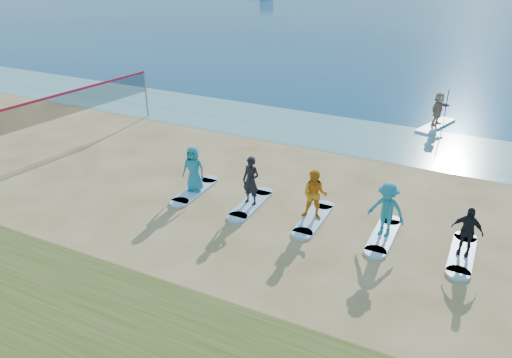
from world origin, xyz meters
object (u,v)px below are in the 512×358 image
at_px(paddleboarder, 438,109).
at_px(student_1, 251,181).
at_px(volleyball_net, 73,102).
at_px(paddleboard, 436,126).
at_px(surfboard_2, 313,219).
at_px(surfboard_3, 383,236).
at_px(student_3, 387,210).
at_px(surfboard_4, 462,255).
at_px(student_0, 194,169).
at_px(student_2, 315,195).
at_px(surfboard_1, 251,204).
at_px(student_4, 467,231).
at_px(surfboard_0, 195,191).

distance_m(paddleboarder, student_1, 12.56).
distance_m(volleyball_net, paddleboard, 17.83).
bearing_deg(paddleboarder, surfboard_2, -170.54).
distance_m(paddleboard, student_1, 12.59).
bearing_deg(student_1, surfboard_3, 7.78).
distance_m(surfboard_2, student_3, 2.58).
bearing_deg(paddleboard, surfboard_3, -70.72).
bearing_deg(surfboard_4, student_3, 180.00).
distance_m(student_0, surfboard_4, 9.62).
bearing_deg(surfboard_4, surfboard_3, 180.00).
bearing_deg(student_2, paddleboard, 69.38).
distance_m(student_3, surfboard_4, 2.58).
height_order(volleyball_net, paddleboarder, volleyball_net).
height_order(paddleboarder, student_2, student_2).
xyz_separation_m(student_0, surfboard_4, (9.57, 0.00, -0.92)).
distance_m(paddleboard, paddleboarder, 0.89).
height_order(volleyball_net, surfboard_1, volleyball_net).
bearing_deg(surfboard_4, student_4, 0.00).
xyz_separation_m(paddleboard, surfboard_1, (-4.70, -11.64, -0.01)).
height_order(surfboard_2, student_4, student_4).
distance_m(surfboard_1, surfboard_4, 7.18).
xyz_separation_m(volleyball_net, student_1, (10.18, -2.01, -0.92)).
height_order(paddleboard, student_2, student_2).
xyz_separation_m(surfboard_0, student_3, (7.18, 0.00, 0.96)).
bearing_deg(surfboard_2, surfboard_3, 0.00).
bearing_deg(student_4, surfboard_1, -172.82).
relative_size(volleyball_net, paddleboard, 3.00).
bearing_deg(volleyball_net, paddleboarder, 32.90).
height_order(student_0, student_4, student_0).
relative_size(surfboard_1, student_3, 1.20).
distance_m(paddleboard, surfboard_1, 12.56).
bearing_deg(student_1, paddleboard, 75.79).
relative_size(volleyball_net, surfboard_2, 4.09).
bearing_deg(student_0, surfboard_0, 0.00).
height_order(surfboard_0, student_1, student_1).
relative_size(surfboard_0, surfboard_2, 1.00).
distance_m(surfboard_3, student_4, 2.53).
distance_m(surfboard_1, surfboard_3, 4.79).
distance_m(paddleboarder, student_0, 13.63).
relative_size(student_2, surfboard_3, 0.80).
height_order(volleyball_net, surfboard_0, volleyball_net).
height_order(volleyball_net, student_1, volleyball_net).
xyz_separation_m(surfboard_0, student_2, (4.79, 0.00, 0.93)).
bearing_deg(paddleboarder, paddleboard, 0.00).
bearing_deg(paddleboard, student_3, -70.72).
height_order(paddleboarder, surfboard_2, paddleboarder).
bearing_deg(surfboard_3, paddleboarder, 90.42).
bearing_deg(student_2, surfboard_4, -9.40).
relative_size(student_0, student_2, 0.99).
height_order(surfboard_0, surfboard_1, same).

